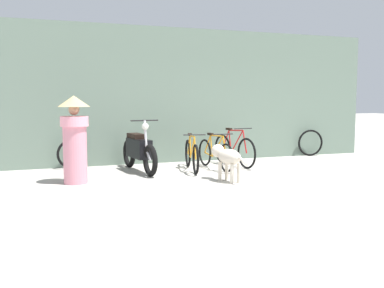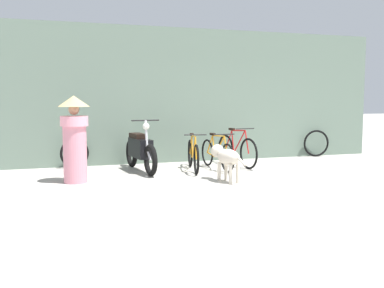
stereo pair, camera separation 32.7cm
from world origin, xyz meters
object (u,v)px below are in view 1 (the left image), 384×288
(bicycle_1, at_px, (215,154))
(bicycle_2, at_px, (234,150))
(motorcycle, at_px, (139,150))
(person_in_robes, at_px, (75,136))
(spare_tire_right, at_px, (71,154))
(stray_dog, at_px, (227,157))
(spare_tire_left, at_px, (310,143))
(bicycle_0, at_px, (192,155))

(bicycle_1, height_order, bicycle_2, bicycle_2)
(motorcycle, relative_size, person_in_robes, 1.23)
(person_in_robes, distance_m, spare_tire_right, 1.90)
(stray_dog, bearing_deg, spare_tire_right, 31.16)
(person_in_robes, relative_size, spare_tire_left, 2.24)
(stray_dog, bearing_deg, bicycle_1, -28.44)
(bicycle_2, xyz_separation_m, motorcycle, (-2.22, -0.04, 0.08))
(bicycle_2, bearing_deg, bicycle_1, -73.46)
(spare_tire_left, height_order, spare_tire_right, spare_tire_left)
(bicycle_1, distance_m, spare_tire_left, 3.45)
(bicycle_0, bearing_deg, spare_tire_left, 118.09)
(bicycle_2, distance_m, person_in_robes, 3.75)
(bicycle_0, relative_size, bicycle_2, 1.00)
(bicycle_0, xyz_separation_m, bicycle_2, (1.12, 0.25, 0.03))
(spare_tire_right, bearing_deg, bicycle_1, -21.56)
(bicycle_1, height_order, spare_tire_left, bicycle_1)
(bicycle_1, relative_size, bicycle_2, 1.00)
(motorcycle, distance_m, person_in_robes, 1.69)
(motorcycle, distance_m, spare_tire_left, 4.98)
(bicycle_1, relative_size, spare_tire_right, 2.56)
(bicycle_1, relative_size, person_in_robes, 1.04)
(motorcycle, relative_size, spare_tire_right, 3.01)
(bicycle_0, height_order, spare_tire_right, bicycle_0)
(bicycle_1, bearing_deg, person_in_robes, -80.89)
(bicycle_0, bearing_deg, motorcycle, -89.78)
(bicycle_0, bearing_deg, stray_dog, 17.81)
(bicycle_0, xyz_separation_m, bicycle_1, (0.54, -0.01, 0.00))
(bicycle_0, relative_size, bicycle_1, 1.00)
(motorcycle, bearing_deg, spare_tire_left, 94.80)
(motorcycle, xyz_separation_m, stray_dog, (1.26, -1.64, 0.01))
(spare_tire_left, bearing_deg, bicycle_1, -160.64)
(bicycle_1, bearing_deg, bicycle_2, 110.85)
(bicycle_0, bearing_deg, bicycle_2, 114.16)
(bicycle_1, bearing_deg, motorcycle, -100.98)
(stray_dog, bearing_deg, bicycle_2, -43.21)
(motorcycle, xyz_separation_m, spare_tire_right, (-1.28, 0.93, -0.12))
(person_in_robes, xyz_separation_m, spare_tire_right, (0.10, 1.82, -0.54))
(stray_dog, bearing_deg, spare_tire_left, -68.24)
(bicycle_1, xyz_separation_m, bicycle_2, (0.58, 0.26, 0.03))
(stray_dog, height_order, spare_tire_right, stray_dog)
(motorcycle, bearing_deg, spare_tire_right, -131.83)
(bicycle_0, xyz_separation_m, spare_tire_left, (3.80, 1.14, 0.02))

